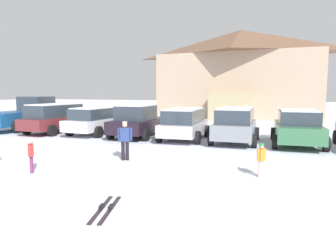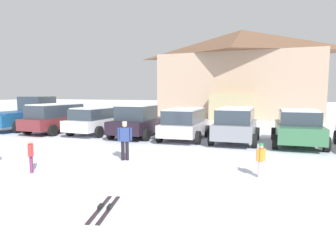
# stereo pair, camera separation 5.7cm
# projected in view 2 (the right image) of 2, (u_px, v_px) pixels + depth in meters

# --- Properties ---
(ski_lodge) EXTENTS (15.41, 9.82, 8.53)m
(ski_lodge) POSITION_uv_depth(u_px,v_px,m) (240.00, 73.00, 29.72)
(ski_lodge) COLOR tan
(ski_lodge) RESTS_ON ground
(parked_maroon_van) EXTENTS (2.10, 4.49, 1.76)m
(parked_maroon_van) POSITION_uv_depth(u_px,v_px,m) (56.00, 117.00, 18.22)
(parked_maroon_van) COLOR maroon
(parked_maroon_van) RESTS_ON ground
(parked_white_suv) EXTENTS (2.18, 4.63, 1.59)m
(parked_white_suv) POSITION_uv_depth(u_px,v_px,m) (99.00, 119.00, 17.66)
(parked_white_suv) COLOR silver
(parked_white_suv) RESTS_ON ground
(parked_black_sedan) EXTENTS (2.42, 4.23, 1.78)m
(parked_black_sedan) POSITION_uv_depth(u_px,v_px,m) (138.00, 121.00, 16.41)
(parked_black_sedan) COLOR black
(parked_black_sedan) RESTS_ON ground
(parked_silver_wagon) EXTENTS (2.34, 4.24, 1.62)m
(parked_silver_wagon) POSITION_uv_depth(u_px,v_px,m) (185.00, 123.00, 15.47)
(parked_silver_wagon) COLOR #C0B5BD
(parked_silver_wagon) RESTS_ON ground
(parked_grey_wagon) EXTENTS (2.28, 4.13, 1.71)m
(parked_grey_wagon) POSITION_uv_depth(u_px,v_px,m) (236.00, 124.00, 14.55)
(parked_grey_wagon) COLOR gray
(parked_grey_wagon) RESTS_ON ground
(parked_green_coupe) EXTENTS (2.42, 4.43, 1.67)m
(parked_green_coupe) POSITION_uv_depth(u_px,v_px,m) (298.00, 127.00, 13.76)
(parked_green_coupe) COLOR #356C46
(parked_green_coupe) RESTS_ON ground
(pickup_truck) EXTENTS (2.58, 5.65, 2.15)m
(pickup_truck) POSITION_uv_depth(u_px,v_px,m) (28.00, 114.00, 20.07)
(pickup_truck) COLOR #184E82
(pickup_truck) RESTS_ON ground
(skier_child_in_orange_jacket) EXTENTS (0.25, 0.32, 0.99)m
(skier_child_in_orange_jacket) POSITION_uv_depth(u_px,v_px,m) (261.00, 158.00, 8.60)
(skier_child_in_orange_jacket) COLOR #EDB4C5
(skier_child_in_orange_jacket) RESTS_ON ground
(skier_teen_in_navy_coat) EXTENTS (0.48, 0.33, 1.41)m
(skier_teen_in_navy_coat) POSITION_uv_depth(u_px,v_px,m) (125.00, 138.00, 10.76)
(skier_teen_in_navy_coat) COLOR black
(skier_teen_in_navy_coat) RESTS_ON ground
(skier_child_in_red_jacket) EXTENTS (0.29, 0.30, 1.05)m
(skier_child_in_red_jacket) POSITION_uv_depth(u_px,v_px,m) (31.00, 153.00, 9.11)
(skier_child_in_red_jacket) COLOR #732C5B
(skier_child_in_red_jacket) RESTS_ON ground
(pair_of_skis) EXTENTS (0.70, 1.53, 0.08)m
(pair_of_skis) POSITION_uv_depth(u_px,v_px,m) (105.00, 208.00, 6.29)
(pair_of_skis) COLOR black
(pair_of_skis) RESTS_ON ground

